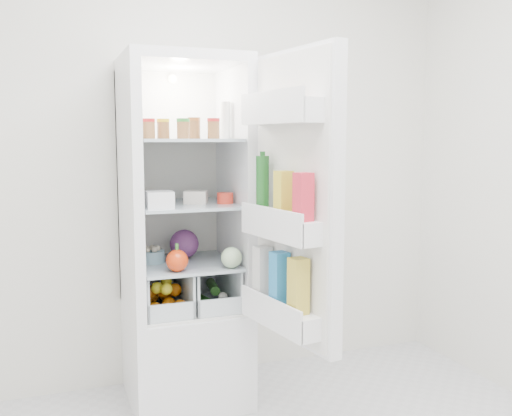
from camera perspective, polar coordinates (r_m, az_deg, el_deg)
name	(u,v)px	position (r m, az deg, el deg)	size (l,w,h in m)	color
room_walls	(328,75)	(1.90, 7.23, 13.08)	(3.02, 3.02, 2.61)	white
refrigerator	(183,275)	(3.09, -7.33, -6.67)	(0.60, 0.60, 1.80)	white
shelf_low	(185,264)	(3.01, -7.08, -5.55)	(0.49, 0.53, 0.01)	#A7B7C3
shelf_mid	(184,205)	(2.96, -7.16, 0.33)	(0.49, 0.53, 0.01)	#A7B7C3
shelf_top	(184,140)	(2.94, -7.26, 6.73)	(0.49, 0.53, 0.01)	#A7B7C3
crisper_left	(163,290)	(3.02, -9.33, -8.10)	(0.23, 0.46, 0.22)	silver
crisper_right	(208,286)	(3.07, -4.80, -7.77)	(0.23, 0.46, 0.22)	silver
condiment_jars	(181,130)	(2.82, -7.52, 7.74)	(0.38, 0.16, 0.08)	#B21919
squeeze_bottle	(225,120)	(2.97, -3.11, 8.74)	(0.05, 0.05, 0.19)	white
tub_white	(160,200)	(2.76, -9.61, 0.82)	(0.13, 0.13, 0.08)	white
tub_cream	(196,197)	(2.94, -6.02, 1.10)	(0.11, 0.11, 0.07)	silver
tin_red	(225,198)	(2.93, -3.10, 1.00)	(0.08, 0.08, 0.06)	red
foil_tray	(151,198)	(3.10, -10.45, 1.03)	(0.14, 0.11, 0.04)	silver
red_cabbage	(184,244)	(3.10, -7.19, -3.58)	(0.16, 0.16, 0.16)	#5C1F54
bell_pepper	(177,261)	(2.79, -7.90, -5.24)	(0.11, 0.11, 0.11)	red
mushroom_bowl	(152,257)	(3.02, -10.39, -4.81)	(0.13, 0.13, 0.06)	#88B6CB
salad_bag	(231,258)	(2.85, -2.47, -4.98)	(0.10, 0.10, 0.10)	#ACCD99
citrus_pile	(164,297)	(3.00, -9.19, -8.75)	(0.20, 0.31, 0.16)	orange
veg_pile	(209,294)	(3.08, -4.69, -8.61)	(0.16, 0.30, 0.10)	#1C4918
fridge_door	(292,206)	(2.53, 3.58, 0.24)	(0.26, 0.60, 1.30)	white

